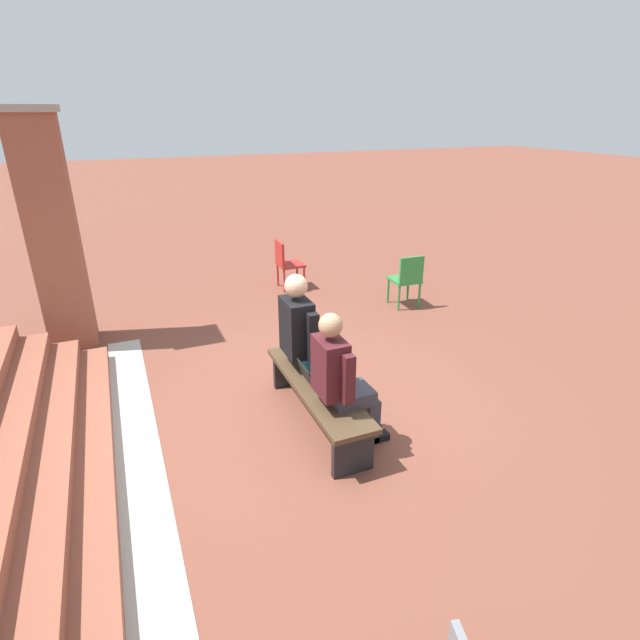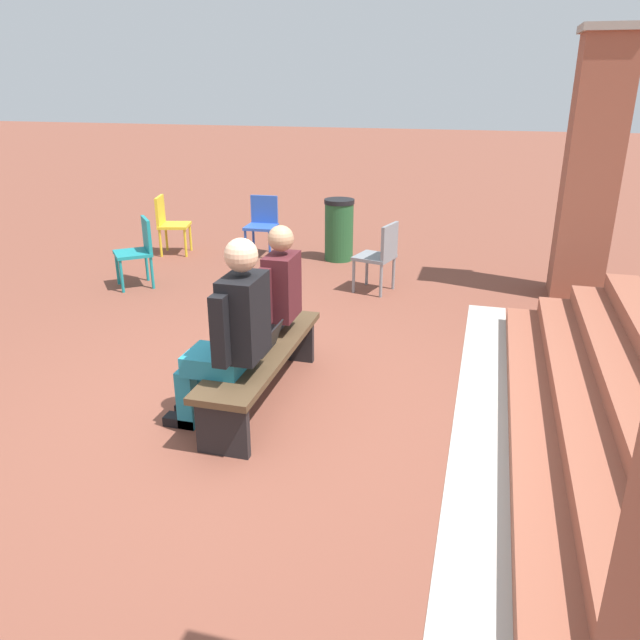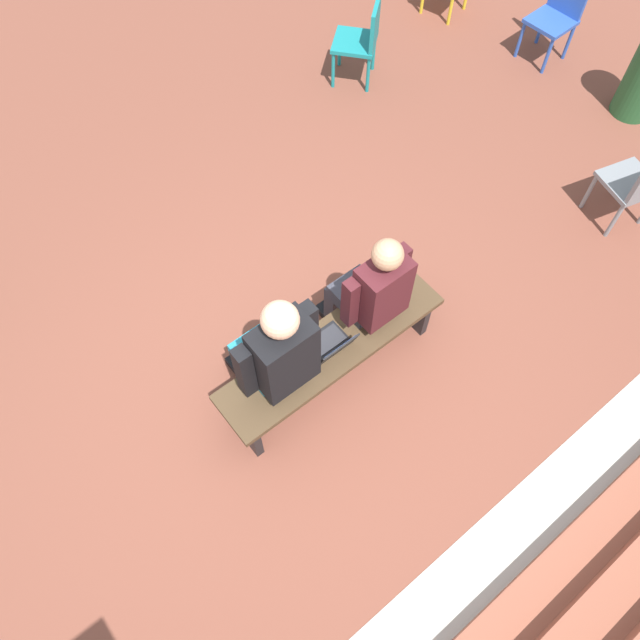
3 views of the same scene
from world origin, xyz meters
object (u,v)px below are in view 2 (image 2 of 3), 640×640
at_px(bench, 263,360).
at_px(person_student, 270,299).
at_px(plastic_chair_near_bench_right, 380,253).
at_px(litter_bin, 339,230).
at_px(plastic_chair_near_bench_left, 262,222).
at_px(plastic_chair_by_pillar, 139,248).
at_px(laptop, 262,344).
at_px(person_adult, 230,332).
at_px(plastic_chair_mid_courtyard, 169,221).

height_order(bench, person_student, person_student).
relative_size(plastic_chair_near_bench_right, litter_bin, 0.98).
relative_size(plastic_chair_near_bench_right, plastic_chair_near_bench_left, 1.00).
bearing_deg(plastic_chair_near_bench_right, plastic_chair_by_pillar, -79.61).
xyz_separation_m(laptop, plastic_chair_by_pillar, (-2.45, -2.50, -0.02)).
distance_m(person_student, person_adult, 0.83).
xyz_separation_m(laptop, plastic_chair_mid_courtyard, (-3.93, -2.88, -0.02)).
xyz_separation_m(person_adult, plastic_chair_near_bench_left, (-4.67, -1.47, -0.27)).
bearing_deg(litter_bin, person_student, 4.95).
distance_m(person_student, litter_bin, 3.86).
distance_m(plastic_chair_by_pillar, plastic_chair_near_bench_left, 2.05).
bearing_deg(plastic_chair_mid_courtyard, litter_bin, 97.42).
distance_m(plastic_chair_by_pillar, plastic_chair_near_bench_right, 2.94).
xyz_separation_m(plastic_chair_by_pillar, plastic_chair_near_bench_left, (-1.82, 0.94, 0.00)).
distance_m(bench, plastic_chair_by_pillar, 3.47).
height_order(person_adult, plastic_chair_near_bench_left, person_adult).
bearing_deg(laptop, plastic_chair_near_bench_right, 172.34).
distance_m(person_adult, laptop, 0.48).
xyz_separation_m(plastic_chair_near_bench_left, litter_bin, (0.01, 1.14, -0.05)).
relative_size(bench, plastic_chair_near_bench_right, 2.14).
bearing_deg(person_adult, person_student, 179.63).
bearing_deg(plastic_chair_mid_courtyard, plastic_chair_near_bench_right, 73.70).
bearing_deg(bench, plastic_chair_near_bench_left, -159.99).
bearing_deg(person_adult, plastic_chair_near_bench_left, -162.52).
relative_size(person_student, plastic_chair_near_bench_left, 1.59).
bearing_deg(plastic_chair_near_bench_right, plastic_chair_near_bench_left, -123.39).
distance_m(person_student, plastic_chair_near_bench_left, 4.12).
bearing_deg(litter_bin, plastic_chair_near_bench_left, -90.43).
xyz_separation_m(person_adult, plastic_chair_mid_courtyard, (-4.34, -2.79, -0.27)).
relative_size(bench, plastic_chair_mid_courtyard, 2.14).
height_order(plastic_chair_by_pillar, plastic_chair_near_bench_left, same).
height_order(bench, plastic_chair_mid_courtyard, plastic_chair_mid_courtyard).
relative_size(laptop, litter_bin, 0.37).
bearing_deg(plastic_chair_by_pillar, plastic_chair_mid_courtyard, -165.59).
distance_m(laptop, plastic_chair_near_bench_right, 3.00).
distance_m(person_adult, litter_bin, 4.68).
distance_m(plastic_chair_near_bench_right, plastic_chair_mid_courtyard, 3.42).
xyz_separation_m(bench, plastic_chair_near_bench_left, (-4.24, -1.54, 0.13)).
height_order(plastic_chair_by_pillar, plastic_chair_mid_courtyard, same).
distance_m(bench, litter_bin, 4.25).
height_order(person_student, laptop, person_student).
xyz_separation_m(person_student, plastic_chair_near_bench_right, (-2.55, 0.48, -0.23)).
bearing_deg(person_student, plastic_chair_near_bench_right, 169.36).
distance_m(plastic_chair_mid_courtyard, plastic_chair_near_bench_left, 1.36).
distance_m(laptop, litter_bin, 4.28).
relative_size(person_student, plastic_chair_by_pillar, 1.59).
relative_size(plastic_chair_mid_courtyard, litter_bin, 0.98).
height_order(bench, laptop, laptop).
bearing_deg(plastic_chair_mid_courtyard, person_adult, 32.78).
relative_size(plastic_chair_near_bench_right, plastic_chair_mid_courtyard, 1.00).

